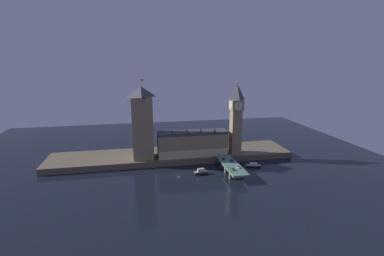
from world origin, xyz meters
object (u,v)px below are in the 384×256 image
Objects in this scene: street_lamp_far at (219,155)px; car_southbound_trail at (232,161)px; clock_tower at (236,116)px; boat_downstream at (253,165)px; street_lamp_near at (230,167)px; car_northbound_lead at (224,159)px; boat_upstream at (201,172)px; car_southbound_lead at (238,167)px; pedestrian_near_rail at (228,167)px; car_northbound_trail at (233,169)px; victoria_tower at (142,123)px.

car_southbound_trail is at bearing -42.98° from street_lamp_far.
boat_downstream is at bearing -68.65° from clock_tower.
street_lamp_near is at bearing -90.00° from street_lamp_far.
car_northbound_lead is 0.63× the size of street_lamp_near.
clock_tower is 5.34× the size of boat_upstream.
street_lamp_far reaches higher than boat_downstream.
street_lamp_far reaches higher than car_southbound_lead.
car_southbound_trail is (0.00, 15.02, 0.11)m from car_southbound_lead.
car_southbound_lead is 15.02m from car_southbound_trail.
car_northbound_lead is at bearing 82.14° from pedestrian_near_rail.
clock_tower is 16.90× the size of car_northbound_trail.
street_lamp_near reaches higher than pedestrian_near_rail.
clock_tower is at bearing 111.35° from boat_downstream.
car_southbound_trail is at bearing 90.00° from car_southbound_lead.
clock_tower reaches higher than car_southbound_trail.
pedestrian_near_rail is 0.31× the size of street_lamp_far.
boat_downstream is (28.45, 16.69, -6.80)m from pedestrian_near_rail.
car_northbound_lead is 5.21m from street_lamp_far.
victoria_tower is 71.06m from street_lamp_far.
boat_upstream is at bearing -37.55° from victoria_tower.
clock_tower is 14.27× the size of car_southbound_trail.
car_southbound_trail reaches higher than car_northbound_trail.
clock_tower reaches higher than car_southbound_lead.
victoria_tower reaches higher than street_lamp_near.
clock_tower is 10.02× the size of street_lamp_near.
car_northbound_trail is at bearing -30.92° from boat_upstream.
car_northbound_trail is at bearing -149.27° from car_southbound_lead.
street_lamp_near is at bearing -112.55° from car_southbound_trail.
car_southbound_lead is at bearing -19.67° from boat_upstream.
pedestrian_near_rail reaches higher than car_northbound_lead.
street_lamp_near is 0.45× the size of boat_downstream.
boat_downstream is at bearing 38.67° from street_lamp_near.
street_lamp_near reaches higher than car_northbound_lead.
car_northbound_lead is 20.51m from pedestrian_near_rail.
victoria_tower reaches higher than car_northbound_lead.
car_northbound_trail is at bearing -111.44° from clock_tower.
car_southbound_trail is (71.67, -28.67, -29.06)m from victoria_tower.
street_lamp_near is at bearing -93.57° from pedestrian_near_rail.
car_northbound_lead is 1.06× the size of car_northbound_trail.
car_southbound_trail is (5.61, 18.35, 0.04)m from car_northbound_trail.
car_southbound_trail reaches higher than car_northbound_lead.
clock_tower is 16.94× the size of car_southbound_lead.
street_lamp_far is at bearing 90.00° from street_lamp_near.
street_lamp_near is at bearing -141.33° from boat_downstream.
boat_upstream is (-22.11, -10.60, -5.98)m from car_northbound_lead.
boat_downstream is (91.71, -26.81, -35.60)m from victoria_tower.
clock_tower reaches higher than street_lamp_far.
victoria_tower is 81.99m from pedestrian_near_rail.
boat_downstream is (20.04, 16.89, -6.43)m from car_southbound_lead.
car_southbound_lead is at bearing -31.37° from victoria_tower.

